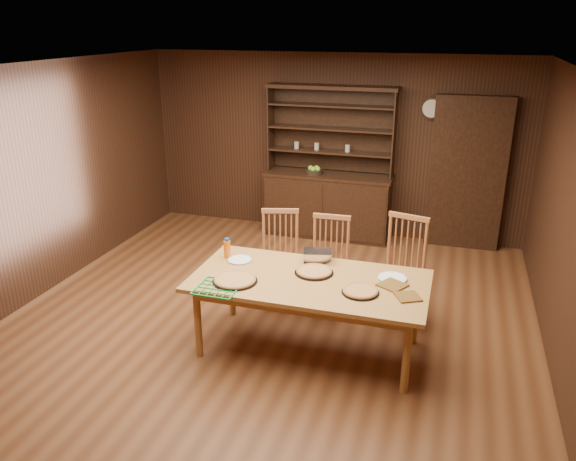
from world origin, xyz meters
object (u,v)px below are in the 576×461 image
(china_hutch, at_px, (328,197))
(chair_left, at_px, (280,254))
(dining_table, at_px, (309,285))
(chair_right, at_px, (402,264))
(juice_bottle, at_px, (227,249))
(chair_center, at_px, (329,260))

(china_hutch, xyz_separation_m, chair_left, (-0.04, -2.16, -0.03))
(dining_table, xyz_separation_m, chair_right, (0.77, 0.93, -0.08))
(china_hutch, bearing_deg, juice_bottle, -97.74)
(juice_bottle, bearing_deg, chair_center, 36.02)
(chair_center, height_order, chair_right, chair_right)
(chair_left, distance_m, chair_right, 1.35)
(chair_left, bearing_deg, juice_bottle, -132.68)
(dining_table, bearing_deg, chair_left, 122.44)
(dining_table, height_order, juice_bottle, juice_bottle)
(juice_bottle, bearing_deg, dining_table, -14.71)
(china_hutch, distance_m, chair_right, 2.51)
(dining_table, height_order, chair_right, chair_right)
(chair_right, bearing_deg, dining_table, -115.32)
(chair_right, bearing_deg, juice_bottle, -143.76)
(china_hutch, height_order, juice_bottle, china_hutch)
(chair_center, distance_m, chair_right, 0.78)
(chair_left, height_order, juice_bottle, chair_left)
(china_hutch, distance_m, dining_table, 3.13)
(china_hutch, relative_size, chair_center, 2.06)
(china_hutch, height_order, dining_table, china_hutch)
(dining_table, relative_size, chair_left, 2.07)
(dining_table, xyz_separation_m, juice_bottle, (-0.93, 0.24, 0.16))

